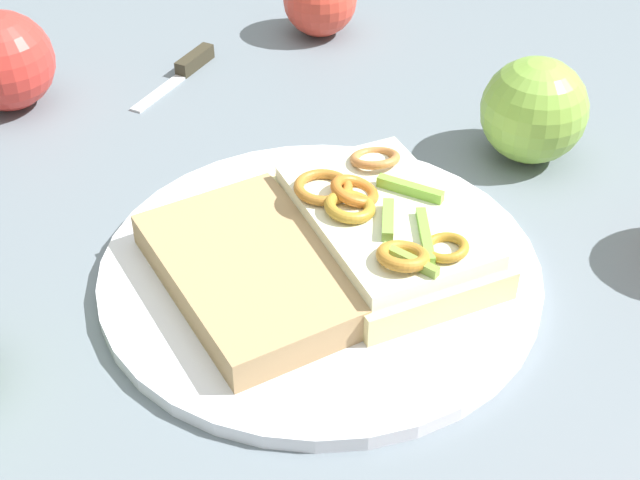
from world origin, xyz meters
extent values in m
plane|color=slate|center=(0.00, 0.00, 0.00)|extent=(2.00, 2.00, 0.00)
cylinder|color=white|center=(0.00, 0.00, 0.01)|extent=(0.28, 0.28, 0.01)
cube|color=beige|center=(0.04, -0.02, 0.02)|extent=(0.17, 0.19, 0.02)
cube|color=#EAEBCA|center=(0.04, -0.02, 0.04)|extent=(0.15, 0.17, 0.01)
torus|color=#BB6823|center=(0.04, 0.00, 0.04)|extent=(0.04, 0.04, 0.02)
torus|color=#AF6F28|center=(0.03, 0.02, 0.04)|extent=(0.05, 0.05, 0.01)
torus|color=#AC8128|center=(0.02, -0.01, 0.04)|extent=(0.05, 0.05, 0.01)
torus|color=#B47728|center=(0.00, -0.06, 0.05)|extent=(0.05, 0.05, 0.02)
torus|color=#B8723A|center=(0.08, 0.01, 0.04)|extent=(0.05, 0.05, 0.02)
torus|color=#B27E26|center=(0.02, -0.08, 0.04)|extent=(0.04, 0.04, 0.01)
cube|color=#7AA843|center=(0.03, -0.03, 0.04)|extent=(0.03, 0.02, 0.01)
cube|color=#78B03F|center=(0.03, -0.06, 0.04)|extent=(0.04, 0.03, 0.01)
cube|color=#7BB43D|center=(0.06, -0.03, 0.04)|extent=(0.01, 0.05, 0.01)
cube|color=#7EA03D|center=(0.00, -0.06, 0.04)|extent=(0.01, 0.04, 0.01)
cube|color=tan|center=(-0.04, 0.02, 0.02)|extent=(0.16, 0.18, 0.02)
sphere|color=#7FAE40|center=(0.21, -0.05, 0.04)|extent=(0.11, 0.11, 0.08)
sphere|color=red|center=(0.03, 0.34, 0.04)|extent=(0.11, 0.11, 0.08)
cube|color=silver|center=(0.12, 0.25, 0.00)|extent=(0.07, 0.02, 0.00)
cube|color=#332E20|center=(0.17, 0.26, 0.01)|extent=(0.05, 0.02, 0.01)
camera|label=1|loc=(-0.36, -0.25, 0.38)|focal=49.87mm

